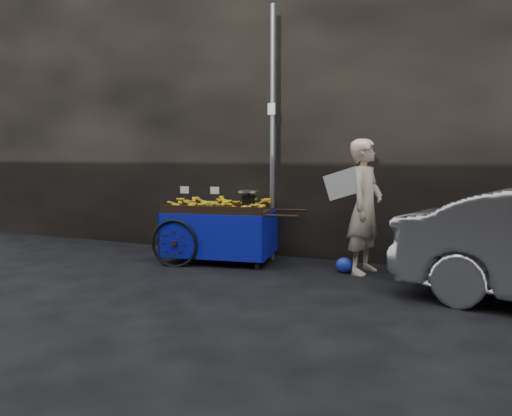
% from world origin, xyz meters
% --- Properties ---
extents(ground, '(80.00, 80.00, 0.00)m').
position_xyz_m(ground, '(0.00, 0.00, 0.00)').
color(ground, black).
rests_on(ground, ground).
extents(building_wall, '(13.50, 2.00, 5.00)m').
position_xyz_m(building_wall, '(0.39, 2.60, 2.50)').
color(building_wall, black).
rests_on(building_wall, ground).
extents(street_pole, '(0.12, 0.10, 4.00)m').
position_xyz_m(street_pole, '(0.30, 1.30, 2.01)').
color(street_pole, slate).
rests_on(street_pole, ground).
extents(banana_cart, '(2.37, 1.36, 1.21)m').
position_xyz_m(banana_cart, '(-0.45, 0.81, 0.75)').
color(banana_cart, black).
rests_on(banana_cart, ground).
extents(vendor, '(0.86, 0.77, 1.90)m').
position_xyz_m(vendor, '(1.86, 0.93, 0.95)').
color(vendor, '#C2A990').
rests_on(vendor, ground).
extents(plastic_bag, '(0.24, 0.20, 0.22)m').
position_xyz_m(plastic_bag, '(1.60, 0.83, 0.11)').
color(plastic_bag, '#1830B6').
rests_on(plastic_bag, ground).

